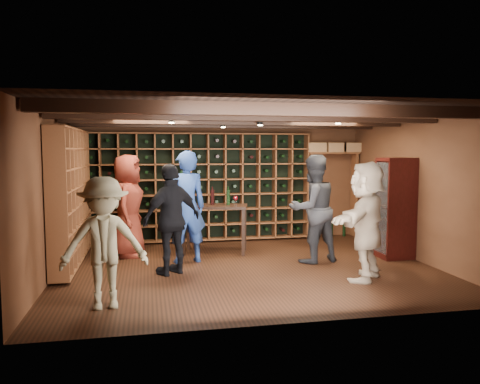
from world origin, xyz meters
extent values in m
plane|color=black|center=(0.00, 0.00, 0.00)|extent=(6.00, 6.00, 0.00)
plane|color=brown|center=(0.00, 2.50, 1.25)|extent=(6.00, 0.00, 6.00)
plane|color=brown|center=(0.00, -2.50, 1.25)|extent=(6.00, 0.00, 6.00)
plane|color=brown|center=(-3.00, 0.00, 1.25)|extent=(0.00, 5.00, 5.00)
plane|color=brown|center=(3.00, 0.00, 1.25)|extent=(0.00, 5.00, 5.00)
plane|color=black|center=(0.00, 0.00, 2.50)|extent=(6.00, 6.00, 0.00)
cube|color=black|center=(0.00, -1.60, 2.42)|extent=(5.90, 0.18, 0.16)
cube|color=black|center=(0.00, -0.50, 2.42)|extent=(5.90, 0.18, 0.16)
cube|color=black|center=(0.00, 0.60, 2.42)|extent=(5.90, 0.18, 0.16)
cube|color=black|center=(0.00, 1.70, 2.42)|extent=(5.90, 0.18, 0.16)
cylinder|color=black|center=(-1.20, 0.00, 2.39)|extent=(0.10, 0.10, 0.10)
cylinder|color=black|center=(0.30, 0.40, 2.39)|extent=(0.10, 0.10, 0.10)
cylinder|color=black|center=(1.40, -0.30, 2.39)|extent=(0.10, 0.10, 0.10)
cylinder|color=black|center=(-0.20, 1.20, 2.39)|extent=(0.10, 0.10, 0.10)
cube|color=brown|center=(-0.52, 2.33, 1.15)|extent=(4.65, 0.30, 2.20)
cube|color=black|center=(-0.52, 2.33, 1.15)|extent=(4.56, 0.02, 2.16)
cube|color=brown|center=(-2.83, 0.82, 1.15)|extent=(0.30, 2.65, 2.20)
cube|color=black|center=(-2.83, 0.82, 1.15)|extent=(0.29, 0.02, 2.16)
cube|color=brown|center=(2.40, 2.32, 1.85)|extent=(1.15, 0.32, 0.04)
cube|color=brown|center=(2.92, 2.32, 0.93)|extent=(0.05, 0.28, 1.85)
cube|color=brown|center=(1.88, 2.32, 0.93)|extent=(0.05, 0.28, 1.85)
cube|color=tan|center=(2.00, 2.32, 1.97)|extent=(0.40, 0.30, 0.20)
cube|color=tan|center=(2.45, 2.32, 1.97)|extent=(0.40, 0.30, 0.20)
cube|color=tan|center=(2.80, 2.32, 1.97)|extent=(0.40, 0.30, 0.20)
cube|color=#350C0A|center=(2.72, 0.20, 0.05)|extent=(0.55, 0.50, 0.10)
cube|color=#350C0A|center=(2.72, 0.20, 0.90)|extent=(0.55, 0.50, 1.70)
cube|color=white|center=(2.46, 0.20, 0.90)|extent=(0.01, 0.46, 1.60)
cube|color=#350C0A|center=(2.72, 0.20, 0.90)|extent=(0.50, 0.44, 0.02)
sphere|color=#59260C|center=(2.70, 0.20, 1.00)|extent=(0.18, 0.18, 0.18)
imported|color=navy|center=(-0.95, 0.57, 0.95)|extent=(0.76, 0.57, 1.90)
imported|color=black|center=(1.17, 0.18, 0.92)|extent=(1.04, 0.90, 1.84)
imported|color=maroon|center=(-1.93, 1.24, 0.92)|extent=(0.73, 0.99, 1.84)
imported|color=black|center=(-1.22, -0.15, 0.85)|extent=(1.07, 0.88, 1.71)
imported|color=#847B5B|center=(-2.10, -1.57, 0.80)|extent=(1.09, 0.69, 1.60)
imported|color=tan|center=(1.57, -1.00, 0.88)|extent=(1.49, 1.54, 1.75)
cube|color=black|center=(-0.36, 1.22, 0.87)|extent=(1.30, 0.88, 0.05)
cube|color=black|center=(-0.95, 1.12, 0.43)|extent=(0.07, 0.07, 0.85)
cube|color=black|center=(0.10, 0.84, 0.43)|extent=(0.07, 0.07, 0.85)
cube|color=black|center=(-0.82, 1.60, 0.43)|extent=(0.07, 0.07, 0.85)
cube|color=black|center=(0.23, 1.32, 0.43)|extent=(0.07, 0.07, 0.85)
cylinder|color=black|center=(-0.64, 1.34, 1.04)|extent=(0.07, 0.07, 0.28)
cylinder|color=black|center=(-0.40, 1.28, 1.04)|extent=(0.07, 0.07, 0.28)
cylinder|color=black|center=(-0.11, 1.21, 1.04)|extent=(0.07, 0.07, 0.28)
camera|label=1|loc=(-1.58, -7.32, 1.92)|focal=35.00mm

